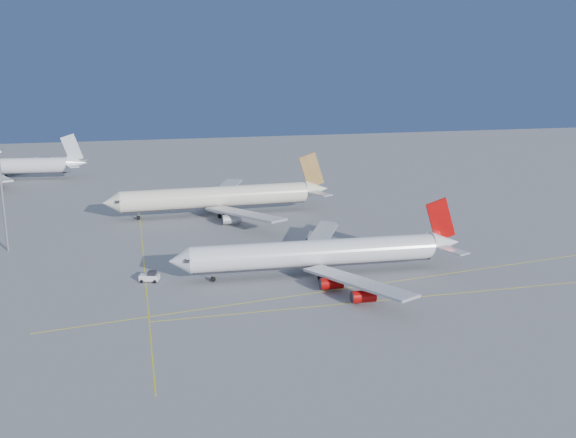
% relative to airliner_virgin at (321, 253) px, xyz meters
% --- Properties ---
extents(ground, '(500.00, 500.00, 0.00)m').
position_rel_airliner_virgin_xyz_m(ground, '(3.78, -3.23, -4.68)').
color(ground, slate).
rests_on(ground, ground).
extents(taxiway_lines, '(118.86, 140.00, 0.02)m').
position_rel_airliner_virgin_xyz_m(taxiway_lines, '(-10.93, 3.11, -4.67)').
color(taxiway_lines, yellow).
rests_on(taxiway_lines, ground).
extents(airliner_virgin, '(62.96, 56.56, 15.54)m').
position_rel_airliner_virgin_xyz_m(airliner_virgin, '(0.00, 0.00, 0.00)').
color(airliner_virgin, white).
rests_on(airliner_virgin, ground).
extents(airliner_etihad, '(66.42, 61.42, 17.35)m').
position_rel_airliner_virgin_xyz_m(airliner_etihad, '(-12.96, 58.77, 0.60)').
color(airliner_etihad, '#EDE4CA').
rests_on(airliner_etihad, ground).
extents(airliner_third, '(63.80, 58.52, 17.11)m').
position_rel_airliner_virgin_xyz_m(airliner_third, '(-85.67, 133.30, 0.49)').
color(airliner_third, white).
rests_on(airliner_third, ground).
extents(pushback_tug, '(4.33, 3.34, 2.20)m').
position_rel_airliner_virgin_xyz_m(pushback_tug, '(-35.30, 4.03, -3.66)').
color(pushback_tug, white).
rests_on(pushback_tug, ground).
extents(light_mast, '(2.10, 2.10, 24.34)m').
position_rel_airliner_virgin_xyz_m(light_mast, '(-67.32, 34.12, 9.68)').
color(light_mast, gray).
rests_on(light_mast, ground).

